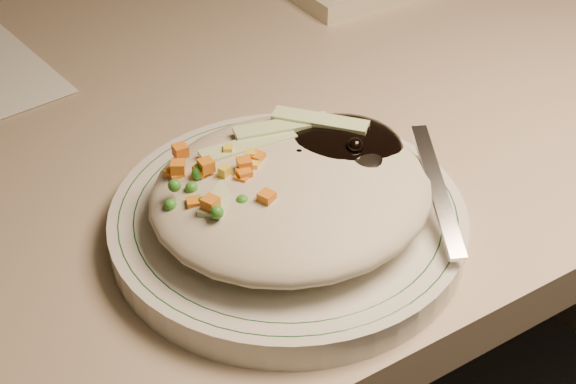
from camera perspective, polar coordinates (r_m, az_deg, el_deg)
desk at (r=0.87m, az=-2.59°, el=-2.79°), size 1.40×0.70×0.74m
plate at (r=0.55m, az=0.00°, el=-2.12°), size 0.24×0.24×0.02m
plate_rim at (r=0.55m, az=0.00°, el=-1.32°), size 0.23×0.23×0.00m
meal at (r=0.53m, az=0.43°, el=0.59°), size 0.21×0.19×0.05m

